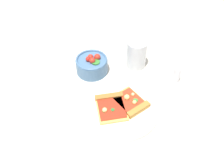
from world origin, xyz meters
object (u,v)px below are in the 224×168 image
Objects in this scene: salad_bowl at (92,65)px; paper_napkin at (21,132)px; plate at (121,109)px; soda_glass at (136,54)px; pizza_slice_near at (131,103)px; pepper_shaker at (177,73)px; pizza_slice_far at (111,106)px.

salad_bowl is 0.92× the size of paper_napkin.
paper_napkin is at bearing -155.40° from plate.
salad_bowl is at bearing -159.65° from soda_glass.
pizza_slice_near is 0.22m from pepper_shaker.
pizza_slice_far is (-0.07, -0.02, -0.00)m from pizza_slice_near.
pizza_slice_near is 0.23m from salad_bowl.
pepper_shaker is (0.15, 0.15, 0.02)m from pizza_slice_near.
paper_napkin is at bearing -131.06° from soda_glass.
soda_glass is at bearing 48.94° from paper_napkin.
pizza_slice_far reaches higher than paper_napkin.
pepper_shaker is (0.22, 0.17, 0.02)m from pizza_slice_far.
salad_bowl is at bearing 127.32° from plate.
soda_glass is at bearing 91.17° from pizza_slice_near.
plate is at bearing -96.80° from soda_glass.
pizza_slice_near is at bearing 25.36° from paper_napkin.
soda_glass is 0.50m from paper_napkin.
salad_bowl reaches higher than pizza_slice_near.
paper_napkin is at bearing -154.64° from pizza_slice_near.
plate is 0.04m from pizza_slice_near.
soda_glass reaches higher than pizza_slice_near.
pizza_slice_near is (0.03, 0.02, 0.01)m from plate.
pizza_slice_far is 0.30m from paper_napkin.
pizza_slice_far reaches higher than plate.
plate is 2.12× the size of salad_bowl.
pizza_slice_near is at bearing 18.28° from pizza_slice_far.
salad_bowl is (-0.14, 0.18, 0.03)m from plate.
plate is at bearing 24.60° from paper_napkin.
plate is 0.23m from salad_bowl.
pizza_slice_far is 0.21m from salad_bowl.
salad_bowl is at bearing 178.91° from pepper_shaker.
plate is 1.81× the size of pizza_slice_far.
pizza_slice_far is (-0.03, -0.00, 0.01)m from plate.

